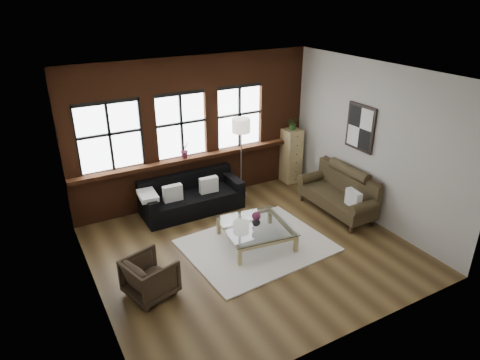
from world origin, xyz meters
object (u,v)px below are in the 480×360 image
coffee_table (256,235)px  floor_lamp (241,155)px  drawer_chest (291,156)px  dark_sofa (192,195)px  vintage_settee (337,192)px  armchair (150,277)px  vase (256,221)px

coffee_table → floor_lamp: (0.78, 1.96, 0.80)m
coffee_table → drawer_chest: 3.07m
coffee_table → drawer_chest: size_ratio=0.92×
dark_sofa → vintage_settee: size_ratio=1.15×
armchair → coffee_table: size_ratio=0.59×
coffee_table → drawer_chest: bearing=42.6°
armchair → drawer_chest: size_ratio=0.54×
vintage_settee → drawer_chest: drawer_chest is taller
dark_sofa → floor_lamp: floor_lamp is taller
vase → floor_lamp: (0.78, 1.96, 0.51)m
vase → floor_lamp: floor_lamp is taller
drawer_chest → floor_lamp: size_ratio=0.67×
armchair → floor_lamp: bearing=-67.5°
drawer_chest → floor_lamp: 1.50m
armchair → floor_lamp: (2.97, 2.40, 0.66)m
coffee_table → floor_lamp: floor_lamp is taller
vintage_settee → floor_lamp: floor_lamp is taller
vase → floor_lamp: bearing=68.4°
armchair → vase: size_ratio=4.36×
vintage_settee → vase: 2.14m
armchair → drawer_chest: 5.10m
armchair → drawer_chest: bearing=-77.0°
dark_sofa → vintage_settee: 3.08m
vintage_settee → armchair: (-4.32, -0.66, -0.17)m
dark_sofa → drawer_chest: (2.77, 0.27, 0.28)m
coffee_table → vase: 0.28m
dark_sofa → floor_lamp: bearing=7.9°
dark_sofa → coffee_table: dark_sofa is taller
armchair → coffee_table: armchair is taller
dark_sofa → armchair: bearing=-126.8°
dark_sofa → vintage_settee: (2.66, -1.56, 0.11)m
dark_sofa → vase: size_ratio=13.08×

